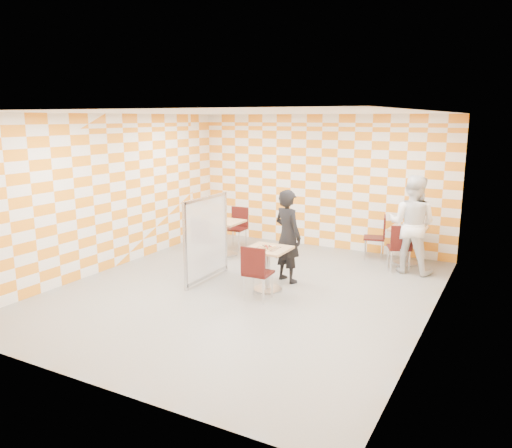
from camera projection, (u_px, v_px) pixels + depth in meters
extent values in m
plane|color=gray|center=(245.00, 291.00, 8.59)|extent=(7.00, 7.00, 0.00)
plane|color=white|center=(245.00, 113.00, 7.96)|extent=(7.00, 7.00, 0.00)
plane|color=white|center=(321.00, 182.00, 11.29)|extent=(6.00, 0.00, 6.00)
plane|color=white|center=(110.00, 193.00, 9.66)|extent=(0.00, 7.00, 7.00)
plane|color=white|center=(434.00, 223.00, 6.89)|extent=(0.00, 7.00, 7.00)
cube|color=tan|center=(268.00, 249.00, 8.48)|extent=(0.70, 0.70, 0.04)
cylinder|color=#A5A5AA|center=(268.00, 269.00, 8.55)|extent=(0.08, 0.08, 0.70)
cylinder|color=#A5A5AA|center=(268.00, 289.00, 8.63)|extent=(0.50, 0.50, 0.03)
cube|color=tan|center=(408.00, 229.00, 10.04)|extent=(0.70, 0.70, 0.04)
cylinder|color=#A5A5AA|center=(407.00, 246.00, 10.12)|extent=(0.08, 0.08, 0.70)
cylinder|color=#A5A5AA|center=(406.00, 263.00, 10.19)|extent=(0.50, 0.50, 0.03)
cube|color=tan|center=(225.00, 222.00, 10.70)|extent=(0.70, 0.70, 0.04)
cylinder|color=#A5A5AA|center=(225.00, 238.00, 10.78)|extent=(0.08, 0.08, 0.70)
cylinder|color=#A5A5AA|center=(226.00, 254.00, 10.85)|extent=(0.50, 0.50, 0.03)
cube|color=#390D0B|center=(258.00, 273.00, 8.09)|extent=(0.44, 0.44, 0.04)
cube|color=#390D0B|center=(253.00, 261.00, 7.86)|extent=(0.42, 0.06, 0.45)
cylinder|color=silver|center=(272.00, 285.00, 8.22)|extent=(0.03, 0.03, 0.43)
cylinder|color=silver|center=(253.00, 282.00, 8.36)|extent=(0.03, 0.03, 0.43)
cylinder|color=silver|center=(263.00, 292.00, 7.91)|extent=(0.03, 0.03, 0.43)
cylinder|color=silver|center=(244.00, 289.00, 8.06)|extent=(0.03, 0.03, 0.43)
cube|color=#390D0B|center=(399.00, 248.00, 9.68)|extent=(0.55, 0.55, 0.04)
cube|color=#390D0B|center=(402.00, 237.00, 9.43)|extent=(0.40, 0.20, 0.45)
cylinder|color=silver|center=(406.00, 257.00, 9.88)|extent=(0.03, 0.03, 0.43)
cylinder|color=silver|center=(388.00, 257.00, 9.91)|extent=(0.03, 0.03, 0.43)
cylinder|color=silver|center=(409.00, 262.00, 9.55)|extent=(0.03, 0.03, 0.43)
cylinder|color=silver|center=(391.00, 261.00, 9.58)|extent=(0.03, 0.03, 0.43)
cube|color=#390D0B|center=(374.00, 238.00, 10.46)|extent=(0.51, 0.51, 0.04)
cube|color=#390D0B|center=(384.00, 227.00, 10.36)|extent=(0.14, 0.42, 0.45)
cylinder|color=silver|center=(366.00, 246.00, 10.71)|extent=(0.03, 0.03, 0.43)
cylinder|color=silver|center=(365.00, 250.00, 10.39)|extent=(0.03, 0.03, 0.43)
cylinder|color=silver|center=(382.00, 247.00, 10.63)|extent=(0.03, 0.03, 0.43)
cylinder|color=silver|center=(382.00, 251.00, 10.31)|extent=(0.03, 0.03, 0.43)
cube|color=#390D0B|center=(205.00, 241.00, 10.22)|extent=(0.45, 0.45, 0.04)
cube|color=#390D0B|center=(200.00, 231.00, 9.99)|extent=(0.42, 0.07, 0.45)
cylinder|color=silver|center=(217.00, 251.00, 10.36)|extent=(0.03, 0.03, 0.43)
cylinder|color=silver|center=(203.00, 249.00, 10.49)|extent=(0.03, 0.03, 0.43)
cylinder|color=silver|center=(209.00, 255.00, 10.05)|extent=(0.03, 0.03, 0.43)
cylinder|color=silver|center=(194.00, 253.00, 10.19)|extent=(0.03, 0.03, 0.43)
cube|color=#390D0B|center=(236.00, 229.00, 11.31)|extent=(0.43, 0.43, 0.04)
cube|color=#390D0B|center=(240.00, 217.00, 11.44)|extent=(0.42, 0.05, 0.45)
cylinder|color=silver|center=(226.00, 240.00, 11.29)|extent=(0.03, 0.03, 0.43)
cylinder|color=silver|center=(239.00, 241.00, 11.14)|extent=(0.03, 0.03, 0.43)
cylinder|color=silver|center=(233.00, 237.00, 11.59)|extent=(0.03, 0.03, 0.43)
cylinder|color=silver|center=(246.00, 238.00, 11.44)|extent=(0.03, 0.03, 0.43)
cube|color=white|center=(206.00, 238.00, 9.00)|extent=(0.02, 1.30, 1.40)
cube|color=#B2B2B7|center=(206.00, 198.00, 8.85)|extent=(0.05, 1.30, 0.05)
cube|color=#B2B2B7|center=(207.00, 276.00, 9.15)|extent=(0.05, 1.30, 0.05)
cube|color=#B2B2B7|center=(185.00, 245.00, 8.44)|extent=(0.05, 0.05, 1.50)
cylinder|color=#B2B2B7|center=(186.00, 289.00, 8.60)|extent=(0.08, 0.08, 0.05)
cube|color=#B2B2B7|center=(225.00, 231.00, 9.56)|extent=(0.05, 0.05, 1.50)
cylinder|color=#B2B2B7|center=(226.00, 269.00, 9.72)|extent=(0.08, 0.08, 0.05)
imported|color=black|center=(288.00, 236.00, 8.94)|extent=(0.72, 0.62, 1.68)
imported|color=white|center=(412.00, 224.00, 9.46)|extent=(0.97, 0.79, 1.88)
cube|color=silver|center=(267.00, 248.00, 8.46)|extent=(0.38, 0.34, 0.01)
cone|color=tan|center=(267.00, 247.00, 8.45)|extent=(0.40, 0.40, 0.02)
cone|color=#F2D88C|center=(268.00, 246.00, 8.47)|extent=(0.33, 0.33, 0.01)
cylinder|color=maroon|center=(261.00, 247.00, 8.39)|extent=(0.04, 0.04, 0.01)
cylinder|color=maroon|center=(268.00, 248.00, 8.35)|extent=(0.04, 0.04, 0.01)
cylinder|color=maroon|center=(267.00, 246.00, 8.43)|extent=(0.04, 0.04, 0.01)
cylinder|color=maroon|center=(265.00, 245.00, 8.50)|extent=(0.04, 0.04, 0.01)
cylinder|color=maroon|center=(271.00, 246.00, 8.43)|extent=(0.04, 0.04, 0.01)
torus|color=black|center=(269.00, 247.00, 8.40)|extent=(0.03, 0.03, 0.01)
torus|color=black|center=(265.00, 247.00, 8.41)|extent=(0.03, 0.03, 0.01)
torus|color=black|center=(269.00, 246.00, 8.47)|extent=(0.03, 0.03, 0.01)
torus|color=black|center=(263.00, 246.00, 8.46)|extent=(0.03, 0.03, 0.01)
cylinder|color=white|center=(399.00, 223.00, 10.15)|extent=(0.06, 0.06, 0.16)
cylinder|color=red|center=(400.00, 218.00, 10.13)|extent=(0.04, 0.04, 0.04)
cylinder|color=black|center=(416.00, 223.00, 10.05)|extent=(0.07, 0.07, 0.20)
cylinder|color=red|center=(417.00, 217.00, 10.03)|extent=(0.03, 0.03, 0.03)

